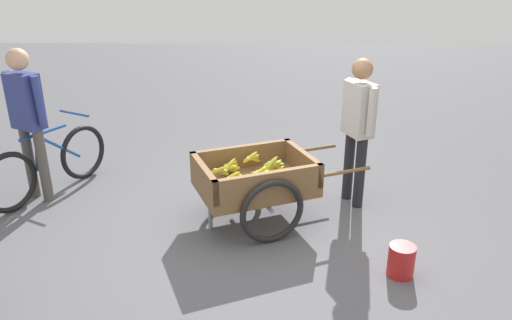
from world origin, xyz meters
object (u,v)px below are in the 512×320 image
vendor_person (358,120)px  plastic_bucket (401,261)px  bicycle (49,164)px  cyclist_person (27,112)px  fruit_cart (255,182)px

vendor_person → plastic_bucket: 1.59m
vendor_person → bicycle: 3.44m
cyclist_person → fruit_cart: bearing=169.7°
vendor_person → fruit_cart: bearing=23.8°
fruit_cart → vendor_person: 1.26m
bicycle → vendor_person: bearing=178.2°
fruit_cart → plastic_bucket: fruit_cart is taller
vendor_person → bicycle: vendor_person is taller
vendor_person → bicycle: size_ratio=1.05×
fruit_cart → bicycle: bicycle is taller
fruit_cart → vendor_person: bearing=-156.2°
vendor_person → cyclist_person: 3.46m
cyclist_person → vendor_person: bearing=-179.6°
fruit_cart → vendor_person: size_ratio=1.15×
vendor_person → cyclist_person: bearing=0.4°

